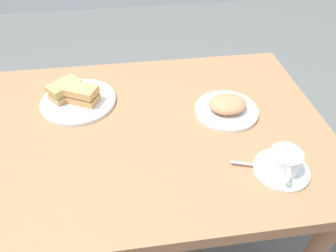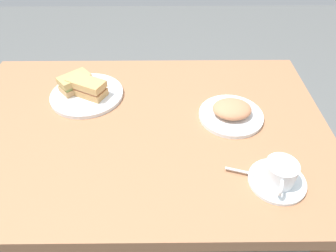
% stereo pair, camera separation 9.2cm
% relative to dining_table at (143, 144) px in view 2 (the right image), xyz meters
% --- Properties ---
extents(ground_plane, '(6.00, 6.00, 0.00)m').
position_rel_dining_table_xyz_m(ground_plane, '(0.00, 0.00, -0.66)').
color(ground_plane, '#5C5F5E').
extents(dining_table, '(1.26, 0.83, 0.75)m').
position_rel_dining_table_xyz_m(dining_table, '(0.00, 0.00, 0.00)').
color(dining_table, '#A26C49').
rests_on(dining_table, ground_plane).
extents(sandwich_plate, '(0.27, 0.27, 0.01)m').
position_rel_dining_table_xyz_m(sandwich_plate, '(-0.21, 0.16, 0.10)').
color(sandwich_plate, white).
rests_on(sandwich_plate, dining_table).
extents(sandwich_front, '(0.15, 0.12, 0.06)m').
position_rel_dining_table_xyz_m(sandwich_front, '(-0.20, 0.16, 0.14)').
color(sandwich_front, tan).
rests_on(sandwich_front, sandwich_plate).
extents(sandwich_back, '(0.13, 0.12, 0.06)m').
position_rel_dining_table_xyz_m(sandwich_back, '(-0.25, 0.19, 0.14)').
color(sandwich_back, tan).
rests_on(sandwich_back, sandwich_plate).
extents(coffee_saucer, '(0.16, 0.16, 0.01)m').
position_rel_dining_table_xyz_m(coffee_saucer, '(0.39, -0.24, 0.10)').
color(coffee_saucer, white).
rests_on(coffee_saucer, dining_table).
extents(coffee_cup, '(0.09, 0.12, 0.07)m').
position_rel_dining_table_xyz_m(coffee_cup, '(0.39, -0.24, 0.14)').
color(coffee_cup, white).
rests_on(coffee_cup, coffee_saucer).
extents(spoon, '(0.10, 0.04, 0.01)m').
position_rel_dining_table_xyz_m(spoon, '(0.31, -0.22, 0.11)').
color(spoon, silver).
rests_on(spoon, coffee_saucer).
extents(side_plate, '(0.22, 0.22, 0.01)m').
position_rel_dining_table_xyz_m(side_plate, '(0.31, 0.04, 0.10)').
color(side_plate, white).
rests_on(side_plate, dining_table).
extents(side_food_pile, '(0.13, 0.11, 0.04)m').
position_rel_dining_table_xyz_m(side_food_pile, '(0.31, 0.04, 0.13)').
color(side_food_pile, tan).
rests_on(side_food_pile, side_plate).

